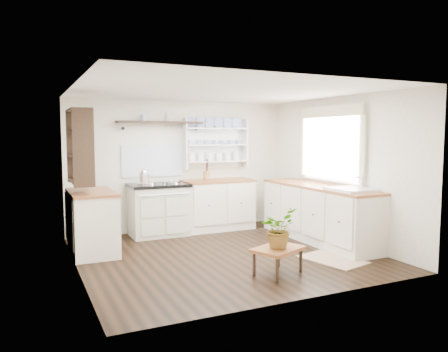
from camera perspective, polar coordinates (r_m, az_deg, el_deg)
The scene contains 19 objects.
floor at distance 6.34m, azimuth 0.16°, elevation -10.18°, with size 4.00×3.80×0.01m, color black.
wall_back at distance 7.89m, azimuth -5.72°, elevation 1.34°, with size 4.00×0.02×2.30m, color beige.
wall_right at distance 7.21m, azimuth 14.71°, elevation 0.82°, with size 0.02×3.80×2.30m, color beige.
wall_left at distance 5.59m, azimuth -18.76°, elevation -0.55°, with size 0.02×3.80×2.30m, color beige.
ceiling at distance 6.14m, azimuth 0.16°, elevation 10.99°, with size 4.00×3.80×0.01m, color white.
window at distance 7.27m, azimuth 13.72°, elevation 4.15°, with size 0.08×1.55×1.22m.
aga_cooker at distance 7.50m, azimuth -8.52°, elevation -4.28°, with size 0.99×0.69×0.91m.
back_cabinets at distance 7.91m, azimuth -0.84°, elevation -3.65°, with size 1.27×0.63×0.90m.
right_cabinets at distance 7.19m, azimuth 12.22°, elevation -4.69°, with size 0.62×2.43×0.90m.
belfast_sink at distance 6.56m, azimuth 16.24°, elevation -2.72°, with size 0.55×0.60×0.45m.
left_cabinets at distance 6.61m, azimuth -16.84°, elevation -5.67°, with size 0.62×1.13×0.90m.
plate_rack at distance 8.07m, azimuth -1.29°, elevation 4.34°, with size 1.20×0.22×0.90m.
high_shelf at distance 7.63m, azimuth -8.32°, elevation 6.88°, with size 1.50×0.29×0.16m.
left_shelving at distance 6.47m, azimuth -18.33°, elevation 3.78°, with size 0.28×0.80×1.05m, color black.
kettle at distance 7.24m, azimuth -10.45°, elevation 0.02°, with size 0.17×0.17×0.21m, color silver, non-canonical shape.
utensil_crock at distance 7.84m, azimuth -2.28°, elevation 0.13°, with size 0.13×0.13×0.15m, color #A6753C.
center_table at distance 5.44m, azimuth 7.06°, elevation -9.73°, with size 0.73×0.64×0.33m.
potted_plant at distance 5.37m, azimuth 7.09°, elevation -6.81°, with size 0.43×0.37×0.48m, color #3F7233.
floor_rug at distance 6.22m, azimuth 13.99°, elevation -10.55°, with size 0.55×0.85×0.02m, color #906954.
Camera 1 is at (-2.59, -5.53, 1.70)m, focal length 35.00 mm.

